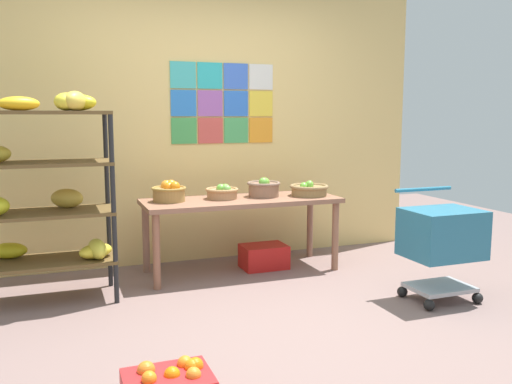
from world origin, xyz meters
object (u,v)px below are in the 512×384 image
Objects in this scene: fruit_basket_back_left at (264,188)px; fruit_basket_left at (309,189)px; fruit_basket_centre at (222,192)px; display_table at (241,207)px; fruit_basket_back_right at (169,192)px; shopping_cart at (442,237)px; banana_shelf_unit at (42,182)px; produce_crate_under_table at (264,256)px.

fruit_basket_back_left is 0.42m from fruit_basket_left.
fruit_basket_back_left reaches higher than fruit_basket_centre.
display_table is 0.65m from fruit_basket_left.
fruit_basket_back_right is 1.25m from fruit_basket_left.
fruit_basket_centre is 1.84m from shopping_cart.
fruit_basket_centre is (0.46, -0.02, -0.02)m from fruit_basket_back_right.
fruit_basket_left is at bearing 5.35° from banana_shelf_unit.
shopping_cart is (0.91, -1.27, 0.37)m from produce_crate_under_table.
fruit_basket_left is (2.24, 0.21, -0.19)m from banana_shelf_unit.
banana_shelf_unit is at bearing -170.87° from fruit_basket_back_left.
produce_crate_under_table is 1.61m from shopping_cart.
produce_crate_under_table is at bearing -2.35° from fruit_basket_back_right.
fruit_basket_back_left is 1.03× the size of fruit_basket_centre.
fruit_basket_back_right is at bearing 178.06° from fruit_basket_centre.
fruit_basket_back_right reaches higher than fruit_basket_left.
fruit_basket_back_left is 1.59m from shopping_cart.
fruit_basket_back_right reaches higher than fruit_basket_centre.
fruit_basket_left is (0.63, -0.05, 0.13)m from display_table.
banana_shelf_unit is at bearing -168.08° from fruit_basket_centre.
display_table is 0.64m from fruit_basket_back_right.
fruit_basket_left reaches higher than display_table.
display_table is 4.27× the size of produce_crate_under_table.
fruit_basket_centre is at bearing 177.15° from produce_crate_under_table.
banana_shelf_unit is 1.87× the size of shopping_cart.
banana_shelf_unit reaches higher than produce_crate_under_table.
fruit_basket_back_left is at bearing -1.87° from fruit_basket_back_right.
banana_shelf_unit is 5.29× the size of fruit_basket_back_right.
fruit_basket_centre reaches higher than display_table.
banana_shelf_unit is 0.90× the size of display_table.
fruit_basket_back_right is at bearing 178.13° from fruit_basket_back_left.
produce_crate_under_table is (-0.41, 0.08, -0.60)m from fruit_basket_left.
display_table is at bearing -5.41° from fruit_basket_back_right.
produce_crate_under_table is (0.84, -0.03, -0.63)m from fruit_basket_back_right.
fruit_basket_back_left reaches higher than display_table.
display_table is 0.27m from fruit_basket_back_left.
shopping_cart reaches higher than display_table.
produce_crate_under_table is at bearing 169.11° from fruit_basket_left.
shopping_cart is (0.91, -1.28, -0.25)m from fruit_basket_back_left.
fruit_basket_left is at bearing -11.86° from fruit_basket_back_left.
fruit_basket_back_left is at bearing 7.93° from display_table.
fruit_basket_back_left is 0.85× the size of fruit_basket_left.
banana_shelf_unit is at bearing 168.28° from shopping_cart.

